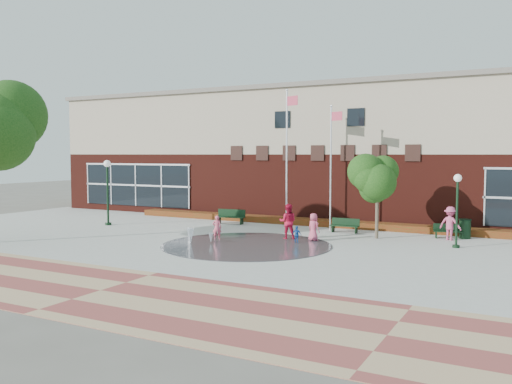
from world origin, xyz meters
The scene contains 22 objects.
ground centered at (0.00, 0.00, 0.00)m, with size 120.00×120.00×0.00m, color #666056.
plaza_concrete centered at (0.00, 4.00, 0.00)m, with size 46.00×18.00×0.01m, color #A8A8A0.
paver_band centered at (0.00, -7.00, 0.00)m, with size 46.00×6.00×0.01m, color brown.
splash_pad centered at (0.00, 3.00, 0.00)m, with size 8.40×8.40×0.01m, color #383A3D.
library_building centered at (0.00, 17.48, 4.64)m, with size 44.40×10.40×9.20m.
flower_bed centered at (0.00, 11.60, 0.00)m, with size 26.00×1.20×0.40m, color #95060B.
flagpole_left centered at (-0.69, 9.29, 4.66)m, with size 0.93×0.42×8.38m.
flagpole_right centered at (1.92, 9.76, 4.12)m, with size 0.85×0.40×7.37m.
lamp_left centered at (-11.49, 5.63, 2.57)m, with size 0.44×0.44×4.14m.
lamp_right centered at (9.24, 7.14, 2.22)m, with size 0.38×0.38×3.57m.
bench_left centered at (-4.90, 9.74, 0.31)m, with size 1.95×0.78×0.95m.
bench_mid centered at (2.88, 9.45, 0.27)m, with size 1.66×0.47×0.83m.
bench_right centered at (8.48, 10.04, 0.25)m, with size 1.62×0.86×0.78m.
trash_can centered at (9.24, 10.37, 0.54)m, with size 0.65×0.65×1.06m.
tree_mid centered at (5.08, 8.19, 3.14)m, with size 2.55×2.55×4.30m.
water_jet_a centered at (-2.70, 2.07, 0.00)m, with size 0.40×0.40×0.78m, color white.
water_jet_b centered at (-1.89, 2.69, 0.00)m, with size 0.22×0.22×0.49m, color white.
child_splash centered at (-2.28, 3.90, 0.64)m, with size 0.47×0.31×1.29m, color #E85871.
adult_red centered at (0.95, 5.82, 0.94)m, with size 0.92×0.71×1.88m, color #BC1334.
adult_pink centered at (2.37, 5.91, 0.73)m, with size 0.71×0.46×1.45m, color #D64F6F.
child_blue centered at (1.90, 4.83, 0.44)m, with size 0.52×0.22×0.88m, color #194FA4.
person_bench centered at (8.63, 9.43, 0.89)m, with size 1.15×0.66×1.78m, color #C64A75.
Camera 1 is at (12.78, -20.16, 4.51)m, focal length 38.00 mm.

